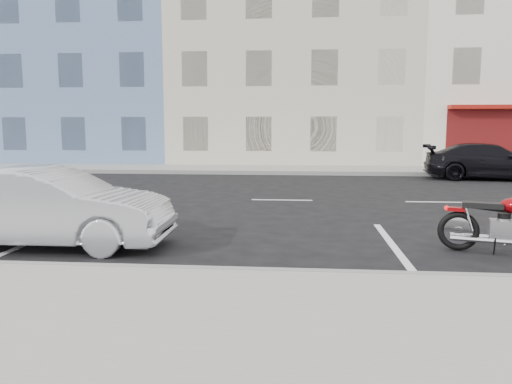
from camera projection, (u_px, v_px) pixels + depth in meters
ground at (359, 201)px, 12.99m from camera, size 120.00×120.00×0.00m
sidewalk_far at (222, 169)px, 22.02m from camera, size 80.00×3.40×0.15m
curb_near at (31, 268)px, 6.52m from camera, size 80.00×0.12×0.16m
curb_far at (215, 172)px, 20.34m from camera, size 80.00×0.12×0.16m
bldg_blue at (91, 49)px, 29.51m from camera, size 12.00×12.00×13.00m
bldg_cream at (294, 60)px, 28.52m from camera, size 12.00×12.00×11.50m
sedan_silver at (47, 207)px, 7.95m from camera, size 3.93×1.42×1.29m
car_far at (489, 162)px, 18.26m from camera, size 4.76×2.40×1.32m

